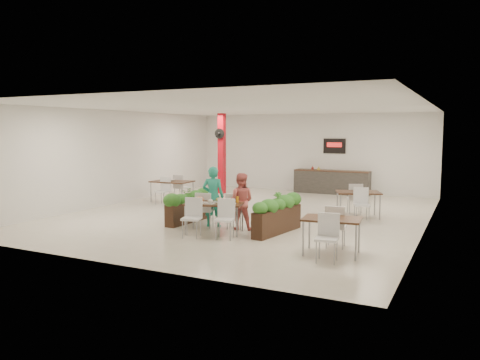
% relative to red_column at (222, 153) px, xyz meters
% --- Properties ---
extents(ground, '(12.00, 12.00, 0.00)m').
position_rel_red_column_xyz_m(ground, '(3.00, -3.79, -1.64)').
color(ground, beige).
rests_on(ground, ground).
extents(room_shell, '(10.10, 12.10, 3.22)m').
position_rel_red_column_xyz_m(room_shell, '(3.00, -3.79, 0.36)').
color(room_shell, white).
rests_on(room_shell, ground).
extents(red_column, '(0.40, 0.41, 3.20)m').
position_rel_red_column_xyz_m(red_column, '(0.00, 0.00, 0.00)').
color(red_column, '#B30B18').
rests_on(red_column, ground).
extents(service_counter, '(3.00, 0.64, 2.20)m').
position_rel_red_column_xyz_m(service_counter, '(4.00, 1.86, -1.15)').
color(service_counter, '#2A2826').
rests_on(service_counter, ground).
extents(main_table, '(1.61, 1.89, 0.92)m').
position_rel_red_column_xyz_m(main_table, '(3.35, -6.56, -1.01)').
color(main_table, black).
rests_on(main_table, ground).
extents(diner_man, '(0.66, 0.52, 1.59)m').
position_rel_red_column_xyz_m(diner_man, '(2.96, -5.90, -0.85)').
color(diner_man, teal).
rests_on(diner_man, ground).
extents(diner_woman, '(0.82, 0.72, 1.45)m').
position_rel_red_column_xyz_m(diner_woman, '(3.76, -5.90, -0.92)').
color(diner_woman, '#DD6762').
rests_on(diner_woman, ground).
extents(planter_left, '(0.48, 1.86, 0.97)m').
position_rel_red_column_xyz_m(planter_left, '(2.06, -5.69, -1.14)').
color(planter_left, black).
rests_on(planter_left, ground).
extents(planter_right, '(0.64, 1.94, 1.02)m').
position_rel_red_column_xyz_m(planter_right, '(4.77, -5.91, -1.14)').
color(planter_right, black).
rests_on(planter_right, ground).
extents(side_table_a, '(1.40, 1.63, 0.92)m').
position_rel_red_column_xyz_m(side_table_a, '(-0.46, -2.83, -1.00)').
color(side_table_a, black).
rests_on(side_table_a, ground).
extents(side_table_b, '(1.44, 1.66, 0.92)m').
position_rel_red_column_xyz_m(side_table_b, '(6.07, -2.86, -1.01)').
color(side_table_b, black).
rests_on(side_table_b, ground).
extents(side_table_c, '(1.24, 1.66, 0.92)m').
position_rel_red_column_xyz_m(side_table_c, '(6.50, -7.26, -1.02)').
color(side_table_c, black).
rests_on(side_table_c, ground).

